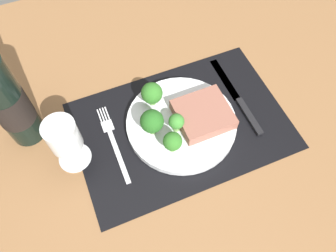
% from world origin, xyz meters
% --- Properties ---
extents(ground_plane, '(1.40, 1.10, 0.03)m').
position_xyz_m(ground_plane, '(0.00, 0.00, -0.01)').
color(ground_plane, brown).
extents(placemat, '(0.46, 0.31, 0.00)m').
position_xyz_m(placemat, '(0.00, 0.00, 0.00)').
color(placemat, black).
rests_on(placemat, ground_plane).
extents(plate, '(0.24, 0.24, 0.02)m').
position_xyz_m(plate, '(0.00, 0.00, 0.01)').
color(plate, silver).
rests_on(plate, placemat).
extents(steak, '(0.11, 0.11, 0.03)m').
position_xyz_m(steak, '(0.05, -0.01, 0.03)').
color(steak, '#8C5647').
rests_on(steak, plate).
extents(broccoli_back_left, '(0.05, 0.05, 0.07)m').
position_xyz_m(broccoli_back_left, '(-0.07, -0.00, 0.06)').
color(broccoli_back_left, '#5B8942').
rests_on(broccoli_back_left, plate).
extents(broccoli_front_edge, '(0.05, 0.05, 0.06)m').
position_xyz_m(broccoli_front_edge, '(-0.04, 0.07, 0.05)').
color(broccoli_front_edge, '#5B8942').
rests_on(broccoli_front_edge, plate).
extents(broccoli_near_steak, '(0.04, 0.04, 0.05)m').
position_xyz_m(broccoli_near_steak, '(-0.04, -0.05, 0.05)').
color(broccoli_near_steak, '#6B994C').
rests_on(broccoli_near_steak, plate).
extents(broccoli_center, '(0.03, 0.03, 0.05)m').
position_xyz_m(broccoli_center, '(-0.02, -0.01, 0.05)').
color(broccoli_center, '#6B994C').
rests_on(broccoli_center, plate).
extents(fork, '(0.02, 0.19, 0.01)m').
position_xyz_m(fork, '(-0.15, 0.01, 0.01)').
color(fork, silver).
rests_on(fork, placemat).
extents(knife, '(0.02, 0.23, 0.01)m').
position_xyz_m(knife, '(0.15, 0.01, 0.01)').
color(knife, black).
rests_on(knife, placemat).
extents(wine_bottle, '(0.07, 0.07, 0.33)m').
position_xyz_m(wine_bottle, '(-0.31, 0.11, 0.12)').
color(wine_bottle, black).
rests_on(wine_bottle, ground_plane).
extents(wine_glass, '(0.07, 0.07, 0.13)m').
position_xyz_m(wine_glass, '(-0.24, 0.01, 0.09)').
color(wine_glass, silver).
rests_on(wine_glass, ground_plane).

